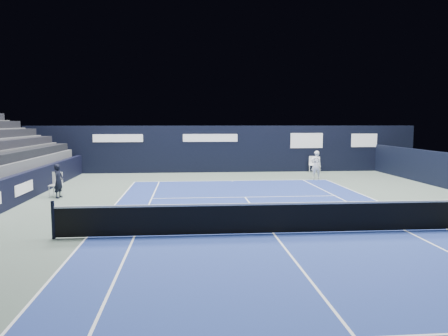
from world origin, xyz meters
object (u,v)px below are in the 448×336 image
Objects in this scene: folding_chair_back_a at (313,162)px; line_judge_chair at (56,183)px; folding_chair_back_b at (317,164)px; tennis_net at (274,217)px; tennis_player at (316,165)px.

line_judge_chair is at bearing -136.24° from folding_chair_back_a.
folding_chair_back_b is 0.91× the size of line_judge_chair.
folding_chair_back_a is 0.08× the size of tennis_net.
tennis_player is (13.44, 4.86, 0.21)m from line_judge_chair.
tennis_player is (5.01, 12.30, 0.33)m from tennis_net.
tennis_net is at bearing -112.14° from tennis_player.
tennis_net reaches higher than folding_chair_back_b.
folding_chair_back_b is 0.59× the size of tennis_player.
folding_chair_back_b is at bearing 40.29° from line_judge_chair.
line_judge_chair is 0.08× the size of tennis_net.
folding_chair_back_b is at bearing -31.12° from folding_chair_back_a.
line_judge_chair is at bearing 138.58° from tennis_net.
tennis_player reaches higher than line_judge_chair.
folding_chair_back_b is at bearing 72.61° from tennis_player.
folding_chair_back_a is 0.33m from folding_chair_back_b.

